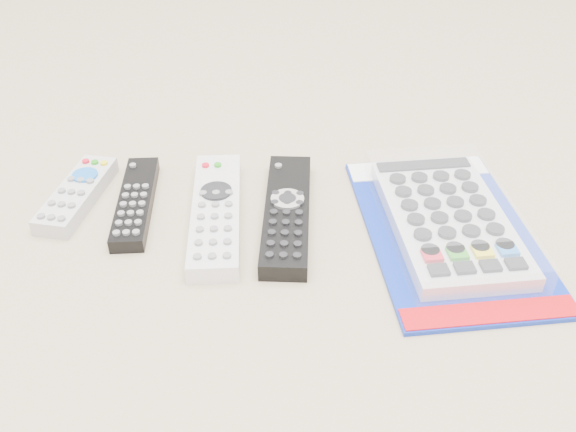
{
  "coord_description": "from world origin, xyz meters",
  "views": [
    {
      "loc": [
        0.02,
        -0.6,
        0.46
      ],
      "look_at": [
        0.01,
        -0.02,
        0.01
      ],
      "focal_mm": 40.0,
      "sensor_mm": 36.0,
      "label": 1
    }
  ],
  "objects_px": {
    "remote_slim_black": "(136,202)",
    "remote_large_black": "(287,213)",
    "remote_silver_dvd": "(216,213)",
    "remote_small_grey": "(77,194)",
    "jumbo_remote_packaged": "(448,219)"
  },
  "relations": [
    {
      "from": "remote_slim_black",
      "to": "remote_large_black",
      "type": "relative_size",
      "value": 0.8
    },
    {
      "from": "remote_silver_dvd",
      "to": "remote_small_grey",
      "type": "bearing_deg",
      "value": 164.15
    },
    {
      "from": "remote_silver_dvd",
      "to": "jumbo_remote_packaged",
      "type": "xyz_separation_m",
      "value": [
        0.26,
        -0.02,
        0.01
      ]
    },
    {
      "from": "remote_small_grey",
      "to": "remote_silver_dvd",
      "type": "height_order",
      "value": "remote_silver_dvd"
    },
    {
      "from": "remote_slim_black",
      "to": "remote_silver_dvd",
      "type": "xyz_separation_m",
      "value": [
        0.1,
        -0.02,
        0.0
      ]
    },
    {
      "from": "remote_silver_dvd",
      "to": "jumbo_remote_packaged",
      "type": "bearing_deg",
      "value": -7.12
    },
    {
      "from": "jumbo_remote_packaged",
      "to": "remote_slim_black",
      "type": "bearing_deg",
      "value": 166.61
    },
    {
      "from": "remote_small_grey",
      "to": "remote_slim_black",
      "type": "xyz_separation_m",
      "value": [
        0.07,
        -0.01,
        -0.0
      ]
    },
    {
      "from": "remote_slim_black",
      "to": "jumbo_remote_packaged",
      "type": "height_order",
      "value": "jumbo_remote_packaged"
    },
    {
      "from": "remote_silver_dvd",
      "to": "remote_large_black",
      "type": "height_order",
      "value": "remote_silver_dvd"
    },
    {
      "from": "jumbo_remote_packaged",
      "to": "remote_silver_dvd",
      "type": "bearing_deg",
      "value": 169.39
    },
    {
      "from": "remote_silver_dvd",
      "to": "remote_large_black",
      "type": "distance_m",
      "value": 0.08
    },
    {
      "from": "remote_silver_dvd",
      "to": "remote_slim_black",
      "type": "bearing_deg",
      "value": 162.82
    },
    {
      "from": "remote_slim_black",
      "to": "jumbo_remote_packaged",
      "type": "relative_size",
      "value": 0.55
    },
    {
      "from": "remote_silver_dvd",
      "to": "remote_large_black",
      "type": "bearing_deg",
      "value": -2.52
    }
  ]
}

